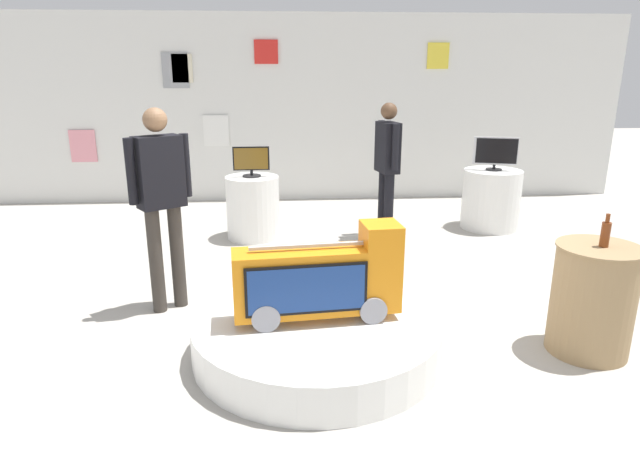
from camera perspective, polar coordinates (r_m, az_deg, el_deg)
name	(u,v)px	position (r m, az deg, el deg)	size (l,w,h in m)	color
ground_plane	(348,323)	(4.68, 2.96, -9.68)	(30.00, 30.00, 0.00)	#B2ADA3
back_wall_display	(313,109)	(8.89, -0.77, 12.70)	(10.10, 0.13, 2.91)	silver
main_display_pedestal	(317,336)	(4.17, -0.32, -10.95)	(1.86, 1.86, 0.29)	white
novelty_firetruck_tv	(320,281)	(3.98, 0.03, -5.31)	(1.24, 0.44, 0.71)	gray
display_pedestal_left_rear	(253,207)	(6.92, -7.07, 2.49)	(0.67, 0.67, 0.79)	white
tv_on_left_rear	(251,161)	(6.80, -7.25, 7.30)	(0.45, 0.23, 0.37)	black
display_pedestal_center_rear	(491,199)	(7.66, 17.55, 3.21)	(0.76, 0.76, 0.79)	white
tv_on_center_rear	(496,152)	(7.54, 17.98, 7.87)	(0.56, 0.21, 0.44)	black
side_table_round	(593,299)	(4.56, 26.76, -6.39)	(0.61, 0.61, 0.84)	#9E7F56
bottle_on_side_table	(605,234)	(4.40, 27.83, -0.24)	(0.06, 0.06, 0.25)	brown
shopper_browsing_near_truck	(387,161)	(6.76, 7.08, 7.32)	(0.27, 0.55, 1.69)	black
shopper_browsing_rear	(161,195)	(4.82, -16.35, 3.68)	(0.47, 0.38, 1.78)	#38332D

